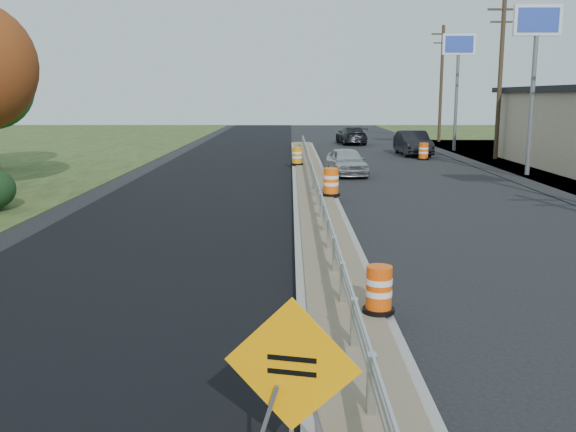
{
  "coord_description": "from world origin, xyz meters",
  "views": [
    {
      "loc": [
        -0.92,
        -14.74,
        3.76
      ],
      "look_at": [
        -0.96,
        -0.55,
        1.1
      ],
      "focal_mm": 40.0,
      "sensor_mm": 36.0,
      "label": 1
    }
  ],
  "objects_px": {
    "barrel_median_mid": "(331,183)",
    "barrel_median_far": "(297,156)",
    "barrel_median_near": "(379,290)",
    "car_silver": "(347,162)",
    "car_dark_far": "(351,135)",
    "car_dark_mid": "(413,143)",
    "barrel_shoulder_mid": "(423,152)"
  },
  "relations": [
    {
      "from": "barrel_median_mid",
      "to": "barrel_median_far",
      "type": "height_order",
      "value": "barrel_median_mid"
    },
    {
      "from": "barrel_median_near",
      "to": "barrel_median_far",
      "type": "relative_size",
      "value": 0.86
    },
    {
      "from": "car_silver",
      "to": "car_dark_far",
      "type": "bearing_deg",
      "value": 76.91
    },
    {
      "from": "car_silver",
      "to": "car_dark_far",
      "type": "relative_size",
      "value": 0.81
    },
    {
      "from": "car_dark_mid",
      "to": "barrel_median_far",
      "type": "bearing_deg",
      "value": -135.28
    },
    {
      "from": "car_silver",
      "to": "barrel_median_far",
      "type": "bearing_deg",
      "value": 124.82
    },
    {
      "from": "barrel_median_mid",
      "to": "car_silver",
      "type": "bearing_deg",
      "value": 81.02
    },
    {
      "from": "barrel_median_far",
      "to": "barrel_median_mid",
      "type": "bearing_deg",
      "value": -84.04
    },
    {
      "from": "barrel_median_near",
      "to": "car_silver",
      "type": "bearing_deg",
      "value": 86.52
    },
    {
      "from": "barrel_median_far",
      "to": "car_dark_mid",
      "type": "xyz_separation_m",
      "value": [
        7.55,
        8.07,
        0.11
      ]
    },
    {
      "from": "barrel_shoulder_mid",
      "to": "car_silver",
      "type": "distance_m",
      "value": 9.27
    },
    {
      "from": "barrel_median_near",
      "to": "barrel_median_mid",
      "type": "bearing_deg",
      "value": 90.0
    },
    {
      "from": "barrel_shoulder_mid",
      "to": "car_dark_mid",
      "type": "relative_size",
      "value": 0.21
    },
    {
      "from": "car_silver",
      "to": "car_dark_far",
      "type": "xyz_separation_m",
      "value": [
        2.14,
        20.33,
        0.04
      ]
    },
    {
      "from": "car_silver",
      "to": "barrel_median_near",
      "type": "bearing_deg",
      "value": -100.55
    },
    {
      "from": "barrel_median_mid",
      "to": "car_dark_mid",
      "type": "bearing_deg",
      "value": 70.88
    },
    {
      "from": "barrel_median_far",
      "to": "car_dark_far",
      "type": "bearing_deg",
      "value": 75.76
    },
    {
      "from": "car_silver",
      "to": "car_dark_far",
      "type": "distance_m",
      "value": 20.44
    },
    {
      "from": "barrel_median_near",
      "to": "barrel_shoulder_mid",
      "type": "bearing_deg",
      "value": 76.99
    },
    {
      "from": "barrel_shoulder_mid",
      "to": "barrel_median_near",
      "type": "bearing_deg",
      "value": -103.01
    },
    {
      "from": "car_dark_mid",
      "to": "car_dark_far",
      "type": "distance_m",
      "value": 10.11
    },
    {
      "from": "barrel_shoulder_mid",
      "to": "car_dark_mid",
      "type": "height_order",
      "value": "car_dark_mid"
    },
    {
      "from": "barrel_median_near",
      "to": "car_dark_mid",
      "type": "height_order",
      "value": "car_dark_mid"
    },
    {
      "from": "car_dark_far",
      "to": "car_dark_mid",
      "type": "bearing_deg",
      "value": 103.36
    },
    {
      "from": "barrel_median_far",
      "to": "car_silver",
      "type": "height_order",
      "value": "car_silver"
    },
    {
      "from": "barrel_median_far",
      "to": "car_silver",
      "type": "bearing_deg",
      "value": -48.1
    },
    {
      "from": "barrel_median_near",
      "to": "barrel_shoulder_mid",
      "type": "relative_size",
      "value": 0.78
    },
    {
      "from": "barrel_shoulder_mid",
      "to": "barrel_median_mid",
      "type": "bearing_deg",
      "value": -112.74
    },
    {
      "from": "barrel_median_near",
      "to": "barrel_shoulder_mid",
      "type": "distance_m",
      "value": 28.94
    },
    {
      "from": "barrel_shoulder_mid",
      "to": "car_dark_mid",
      "type": "distance_m",
      "value": 3.08
    },
    {
      "from": "barrel_median_far",
      "to": "barrel_shoulder_mid",
      "type": "xyz_separation_m",
      "value": [
        7.61,
        5.01,
        -0.19
      ]
    },
    {
      "from": "barrel_shoulder_mid",
      "to": "barrel_median_far",
      "type": "bearing_deg",
      "value": -146.66
    }
  ]
}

